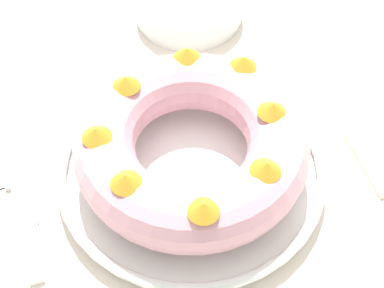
% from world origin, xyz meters
% --- Properties ---
extents(dining_table, '(1.20, 1.06, 0.78)m').
position_xyz_m(dining_table, '(0.00, 0.00, 0.68)').
color(dining_table, beige).
rests_on(dining_table, ground_plane).
extents(serving_dish, '(0.33, 0.33, 0.03)m').
position_xyz_m(serving_dish, '(0.00, 0.03, 0.79)').
color(serving_dish, white).
rests_on(serving_dish, dining_table).
extents(bundt_cake, '(0.27, 0.27, 0.08)m').
position_xyz_m(bundt_cake, '(0.00, 0.03, 0.84)').
color(bundt_cake, '#E09EAD').
rests_on(bundt_cake, serving_dish).
extents(fork, '(0.02, 0.19, 0.01)m').
position_xyz_m(fork, '(-0.23, 0.04, 0.78)').
color(fork, white).
rests_on(fork, dining_table).
extents(cake_knife, '(0.02, 0.16, 0.01)m').
position_xyz_m(cake_knife, '(-0.20, 0.01, 0.78)').
color(cake_knife, white).
rests_on(cake_knife, dining_table).
extents(side_bowl, '(0.17, 0.17, 0.04)m').
position_xyz_m(side_bowl, '(0.08, 0.32, 0.80)').
color(side_bowl, white).
rests_on(side_bowl, dining_table).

